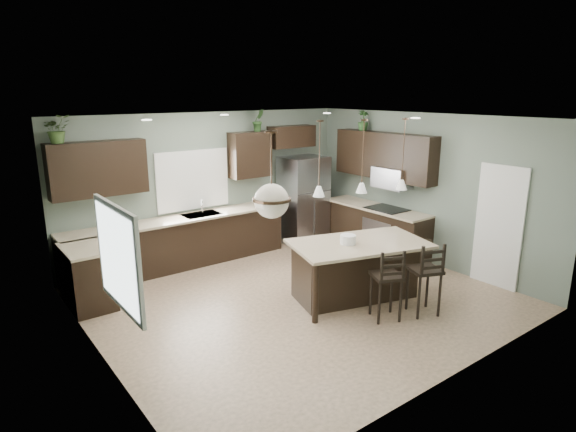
# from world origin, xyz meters

# --- Properties ---
(ground) EXTENTS (6.00, 6.00, 0.00)m
(ground) POSITION_xyz_m (0.00, 0.00, 0.00)
(ground) COLOR #9E8466
(ground) RESTS_ON ground
(pantry_door) EXTENTS (0.04, 0.82, 2.04)m
(pantry_door) POSITION_xyz_m (2.98, -1.55, 1.02)
(pantry_door) COLOR white
(pantry_door) RESTS_ON ground
(window_back) EXTENTS (1.35, 0.02, 1.00)m
(window_back) POSITION_xyz_m (-0.40, 2.73, 1.55)
(window_back) COLOR white
(window_back) RESTS_ON room_shell
(window_left) EXTENTS (0.02, 1.10, 1.00)m
(window_left) POSITION_xyz_m (-2.98, -0.80, 1.55)
(window_left) COLOR white
(window_left) RESTS_ON room_shell
(left_return_cabs) EXTENTS (0.60, 0.90, 0.90)m
(left_return_cabs) POSITION_xyz_m (-2.70, 1.70, 0.45)
(left_return_cabs) COLOR black
(left_return_cabs) RESTS_ON ground
(left_return_countertop) EXTENTS (0.66, 0.96, 0.04)m
(left_return_countertop) POSITION_xyz_m (-2.68, 1.70, 0.92)
(left_return_countertop) COLOR #BBAD8D
(left_return_countertop) RESTS_ON left_return_cabs
(back_lower_cabs) EXTENTS (4.20, 0.60, 0.90)m
(back_lower_cabs) POSITION_xyz_m (-0.85, 2.45, 0.45)
(back_lower_cabs) COLOR black
(back_lower_cabs) RESTS_ON ground
(back_countertop) EXTENTS (4.20, 0.66, 0.04)m
(back_countertop) POSITION_xyz_m (-0.85, 2.43, 0.92)
(back_countertop) COLOR #BBAD8D
(back_countertop) RESTS_ON back_lower_cabs
(sink_inset) EXTENTS (0.70, 0.45, 0.01)m
(sink_inset) POSITION_xyz_m (-0.40, 2.43, 0.94)
(sink_inset) COLOR gray
(sink_inset) RESTS_ON back_countertop
(faucet) EXTENTS (0.02, 0.02, 0.28)m
(faucet) POSITION_xyz_m (-0.40, 2.40, 1.08)
(faucet) COLOR silver
(faucet) RESTS_ON back_countertop
(back_upper_left) EXTENTS (1.55, 0.34, 0.90)m
(back_upper_left) POSITION_xyz_m (-2.15, 2.58, 1.95)
(back_upper_left) COLOR black
(back_upper_left) RESTS_ON room_shell
(back_upper_right) EXTENTS (0.85, 0.34, 0.90)m
(back_upper_right) POSITION_xyz_m (0.80, 2.58, 1.95)
(back_upper_right) COLOR black
(back_upper_right) RESTS_ON room_shell
(fridge_header) EXTENTS (1.05, 0.34, 0.45)m
(fridge_header) POSITION_xyz_m (1.85, 2.58, 2.25)
(fridge_header) COLOR black
(fridge_header) RESTS_ON room_shell
(right_lower_cabs) EXTENTS (0.60, 2.35, 0.90)m
(right_lower_cabs) POSITION_xyz_m (2.70, 0.87, 0.45)
(right_lower_cabs) COLOR black
(right_lower_cabs) RESTS_ON ground
(right_countertop) EXTENTS (0.66, 2.35, 0.04)m
(right_countertop) POSITION_xyz_m (2.68, 0.87, 0.92)
(right_countertop) COLOR #BBAD8D
(right_countertop) RESTS_ON right_lower_cabs
(cooktop) EXTENTS (0.58, 0.75, 0.02)m
(cooktop) POSITION_xyz_m (2.68, 0.60, 0.94)
(cooktop) COLOR black
(cooktop) RESTS_ON right_countertop
(wall_oven_front) EXTENTS (0.01, 0.72, 0.60)m
(wall_oven_front) POSITION_xyz_m (2.40, 0.60, 0.45)
(wall_oven_front) COLOR gray
(wall_oven_front) RESTS_ON right_lower_cabs
(right_upper_cabs) EXTENTS (0.34, 2.35, 0.90)m
(right_upper_cabs) POSITION_xyz_m (2.83, 0.87, 1.95)
(right_upper_cabs) COLOR black
(right_upper_cabs) RESTS_ON room_shell
(microwave) EXTENTS (0.40, 0.75, 0.40)m
(microwave) POSITION_xyz_m (2.78, 0.60, 1.55)
(microwave) COLOR gray
(microwave) RESTS_ON right_upper_cabs
(refrigerator) EXTENTS (0.90, 0.74, 1.85)m
(refrigerator) POSITION_xyz_m (1.93, 2.27, 0.93)
(refrigerator) COLOR #94939B
(refrigerator) RESTS_ON ground
(kitchen_island) EXTENTS (2.31, 1.71, 0.92)m
(kitchen_island) POSITION_xyz_m (0.76, -0.55, 0.46)
(kitchen_island) COLOR black
(kitchen_island) RESTS_ON ground
(serving_dish) EXTENTS (0.24, 0.24, 0.14)m
(serving_dish) POSITION_xyz_m (0.57, -0.50, 0.99)
(serving_dish) COLOR silver
(serving_dish) RESTS_ON kitchen_island
(bar_stool_center) EXTENTS (0.53, 0.53, 1.08)m
(bar_stool_center) POSITION_xyz_m (0.57, -1.29, 0.54)
(bar_stool_center) COLOR black
(bar_stool_center) RESTS_ON ground
(bar_stool_right) EXTENTS (0.54, 0.54, 1.11)m
(bar_stool_right) POSITION_xyz_m (1.14, -1.51, 0.56)
(bar_stool_right) COLOR black
(bar_stool_right) RESTS_ON ground
(pendant_left) EXTENTS (0.17, 0.17, 1.10)m
(pendant_left) POSITION_xyz_m (0.08, -0.36, 2.25)
(pendant_left) COLOR silver
(pendant_left) RESTS_ON room_shell
(pendant_center) EXTENTS (0.17, 0.17, 1.10)m
(pendant_center) POSITION_xyz_m (0.76, -0.55, 2.25)
(pendant_center) COLOR white
(pendant_center) RESTS_ON room_shell
(pendant_right) EXTENTS (0.17, 0.17, 1.10)m
(pendant_right) POSITION_xyz_m (1.43, -0.75, 2.25)
(pendant_right) COLOR white
(pendant_right) RESTS_ON room_shell
(chandelier) EXTENTS (0.41, 0.41, 0.94)m
(chandelier) POSITION_xyz_m (-1.50, -1.43, 2.33)
(chandelier) COLOR beige
(chandelier) RESTS_ON room_shell
(plant_back_left) EXTENTS (0.43, 0.38, 0.44)m
(plant_back_left) POSITION_xyz_m (-2.71, 2.55, 2.62)
(plant_back_left) COLOR #304A20
(plant_back_left) RESTS_ON back_upper_left
(plant_back_right) EXTENTS (0.25, 0.21, 0.44)m
(plant_back_right) POSITION_xyz_m (0.99, 2.55, 2.62)
(plant_back_right) COLOR #274920
(plant_back_right) RESTS_ON back_upper_right
(plant_right_wall) EXTENTS (0.28, 0.28, 0.40)m
(plant_right_wall) POSITION_xyz_m (2.80, 1.45, 2.60)
(plant_right_wall) COLOR #244920
(plant_right_wall) RESTS_ON right_upper_cabs
(room_shell) EXTENTS (6.00, 6.00, 6.00)m
(room_shell) POSITION_xyz_m (0.00, 0.00, 1.70)
(room_shell) COLOR slate
(room_shell) RESTS_ON ground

